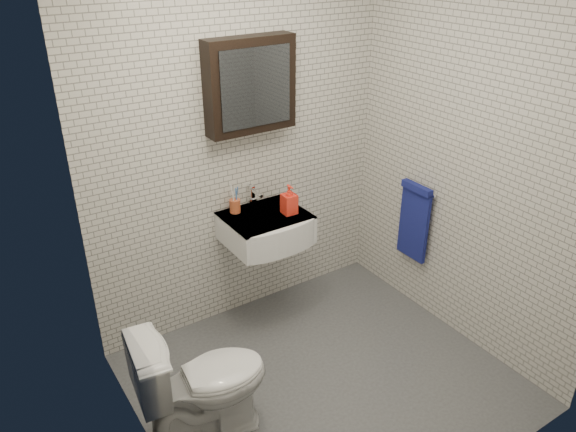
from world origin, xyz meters
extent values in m
cube|color=#4A4C51|center=(0.00, 0.00, 0.01)|extent=(2.20, 2.00, 0.01)
cube|color=silver|center=(0.00, 1.00, 1.25)|extent=(2.20, 0.02, 2.50)
cube|color=silver|center=(0.00, -1.00, 1.25)|extent=(2.20, 0.02, 2.50)
cube|color=silver|center=(-1.10, 0.00, 1.25)|extent=(0.02, 2.00, 2.50)
cube|color=silver|center=(1.10, 0.00, 1.25)|extent=(0.02, 2.00, 2.50)
cube|color=white|center=(0.05, 0.78, 0.75)|extent=(0.55, 0.45, 0.20)
cylinder|color=silver|center=(0.05, 0.80, 0.84)|extent=(0.31, 0.31, 0.02)
cylinder|color=silver|center=(0.05, 0.80, 0.85)|extent=(0.04, 0.04, 0.01)
cube|color=white|center=(0.05, 0.78, 0.84)|extent=(0.55, 0.45, 0.01)
cylinder|color=silver|center=(0.05, 0.94, 0.88)|extent=(0.06, 0.06, 0.06)
cylinder|color=silver|center=(0.05, 0.94, 0.94)|extent=(0.03, 0.03, 0.08)
cylinder|color=silver|center=(0.05, 0.88, 0.97)|extent=(0.02, 0.12, 0.02)
cube|color=silver|center=(0.05, 0.97, 0.99)|extent=(0.02, 0.09, 0.01)
cube|color=black|center=(0.05, 0.93, 1.70)|extent=(0.60, 0.14, 0.60)
cube|color=#3F444C|center=(0.05, 0.85, 1.70)|extent=(0.49, 0.01, 0.49)
cylinder|color=silver|center=(1.06, 0.35, 0.95)|extent=(0.02, 0.30, 0.02)
cylinder|color=silver|center=(1.08, 0.48, 0.95)|extent=(0.04, 0.02, 0.02)
cylinder|color=silver|center=(1.08, 0.22, 0.95)|extent=(0.04, 0.02, 0.02)
cube|color=navy|center=(1.05, 0.35, 0.68)|extent=(0.03, 0.26, 0.54)
cube|color=navy|center=(1.04, 0.35, 0.96)|extent=(0.05, 0.26, 0.05)
cylinder|color=#C15530|center=(-0.10, 0.92, 0.90)|extent=(0.09, 0.09, 0.09)
cylinder|color=white|center=(-0.11, 0.91, 0.96)|extent=(0.02, 0.03, 0.18)
cylinder|color=#386BB6|center=(-0.09, 0.91, 0.95)|extent=(0.01, 0.02, 0.16)
cylinder|color=white|center=(-0.11, 0.93, 0.96)|extent=(0.02, 0.03, 0.19)
cylinder|color=#386BB6|center=(-0.08, 0.93, 0.95)|extent=(0.02, 0.04, 0.17)
imported|color=#EA5318|center=(0.20, 0.71, 0.95)|extent=(0.10, 0.10, 0.21)
imported|color=white|center=(-0.80, 0.05, 0.37)|extent=(0.76, 0.49, 0.73)
camera|label=1|loc=(-1.69, -2.15, 2.56)|focal=35.00mm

